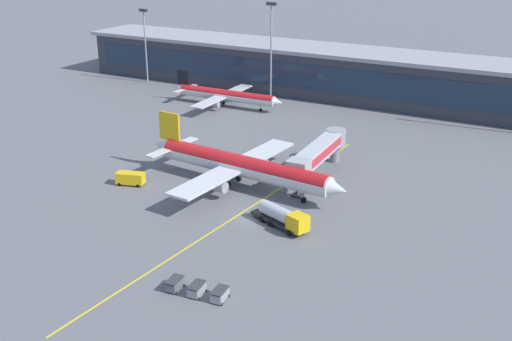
# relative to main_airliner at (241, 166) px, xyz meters

# --- Properties ---
(ground_plane) EXTENTS (700.00, 700.00, 0.00)m
(ground_plane) POSITION_rel_main_airliner_xyz_m (7.79, -10.85, -3.94)
(ground_plane) COLOR slate
(apron_lead_in_line) EXTENTS (6.44, 79.79, 0.01)m
(apron_lead_in_line) POSITION_rel_main_airliner_xyz_m (5.56, -8.85, -3.94)
(apron_lead_in_line) COLOR yellow
(apron_lead_in_line) RESTS_ON ground_plane
(terminal_building) EXTENTS (210.19, 18.75, 12.74)m
(terminal_building) POSITION_rel_main_airliner_xyz_m (17.49, 68.01, 2.45)
(terminal_building) COLOR #2D333D
(terminal_building) RESTS_ON ground_plane
(main_airliner) EXTENTS (41.22, 32.81, 11.05)m
(main_airliner) POSITION_rel_main_airliner_xyz_m (0.00, 0.00, 0.00)
(main_airliner) COLOR silver
(main_airliner) RESTS_ON ground_plane
(jet_bridge) EXTENTS (4.57, 22.39, 6.65)m
(jet_bridge) POSITION_rel_main_airliner_xyz_m (10.18, 10.98, 1.02)
(jet_bridge) COLOR #B2B7BC
(jet_bridge) RESTS_ON ground_plane
(fuel_tanker) EXTENTS (11.00, 6.07, 3.25)m
(fuel_tanker) POSITION_rel_main_airliner_xyz_m (13.70, -11.10, -2.20)
(fuel_tanker) COLOR #232326
(fuel_tanker) RESTS_ON ground_plane
(crew_van) EXTENTS (5.40, 3.50, 2.30)m
(crew_van) POSITION_rel_main_airliner_xyz_m (-17.99, -8.88, -2.63)
(crew_van) COLOR yellow
(crew_van) RESTS_ON ground_plane
(baggage_cart_0) EXTENTS (1.86, 2.80, 1.48)m
(baggage_cart_0) POSITION_rel_main_airliner_xyz_m (9.32, -33.45, -3.16)
(baggage_cart_0) COLOR #595B60
(baggage_cart_0) RESTS_ON ground_plane
(baggage_cart_1) EXTENTS (1.86, 2.80, 1.48)m
(baggage_cart_1) POSITION_rel_main_airliner_xyz_m (12.51, -33.12, -3.16)
(baggage_cart_1) COLOR gray
(baggage_cart_1) RESTS_ON ground_plane
(baggage_cart_2) EXTENTS (1.86, 2.80, 1.48)m
(baggage_cart_2) POSITION_rel_main_airliner_xyz_m (15.69, -32.79, -3.16)
(baggage_cart_2) COLOR gray
(baggage_cart_2) RESTS_ON ground_plane
(commuter_jet_far) EXTENTS (32.37, 25.73, 8.17)m
(commuter_jet_far) POSITION_rel_main_airliner_xyz_m (-30.01, 44.28, -1.02)
(commuter_jet_far) COLOR silver
(commuter_jet_far) RESTS_ON ground_plane
(apron_light_mast_0) EXTENTS (2.80, 0.50, 25.33)m
(apron_light_mast_0) POSITION_rel_main_airliner_xyz_m (-23.13, 56.05, 10.74)
(apron_light_mast_0) COLOR gray
(apron_light_mast_0) RESTS_ON ground_plane
(apron_light_mast_2) EXTENTS (2.80, 0.50, 21.30)m
(apron_light_mast_2) POSITION_rel_main_airliner_xyz_m (-64.34, 56.05, 8.65)
(apron_light_mast_2) COLOR gray
(apron_light_mast_2) RESTS_ON ground_plane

